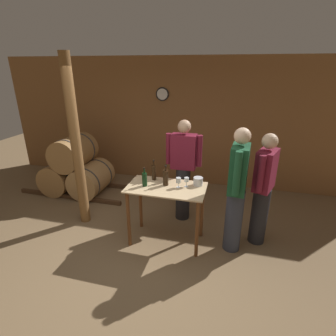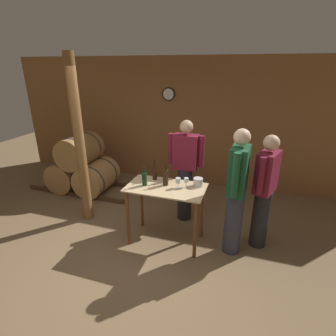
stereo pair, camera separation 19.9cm
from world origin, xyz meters
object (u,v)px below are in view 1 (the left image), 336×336
Objects in this scene: ice_bucket at (198,181)px; person_host at (183,169)px; wine_bottle_far_left at (145,179)px; wine_bottle_center at (166,175)px; wine_glass_near_center at (187,180)px; person_visitor_bearded at (237,189)px; person_visitor_with_scarf at (263,188)px; wine_glass_near_left at (178,180)px; wooden_post at (76,145)px; wine_bottle_left at (154,172)px; wine_bottle_right at (166,178)px.

person_host reaches higher than ice_bucket.
wine_bottle_center is at bearing 41.09° from wine_bottle_far_left.
person_host is (-0.17, 0.62, -0.09)m from wine_glass_near_center.
ice_bucket is at bearing 167.97° from person_visitor_bearded.
wine_glass_near_center is 0.08× the size of person_visitor_with_scarf.
wine_bottle_far_left is 0.48m from wine_glass_near_left.
wine_glass_near_left is 0.30m from ice_bucket.
wine_glass_near_center is at bearing 12.07° from wine_bottle_far_left.
wine_bottle_center is at bearing -0.24° from wooden_post.
wine_bottle_far_left is at bearing -10.83° from wooden_post.
wooden_post is 1.49m from wine_bottle_center.
person_visitor_with_scarf is (1.38, 0.15, -0.12)m from wine_bottle_center.
ice_bucket is at bearing 16.18° from wine_bottle_far_left.
wooden_post is at bearing 179.76° from wine_bottle_center.
wine_bottle_left is 2.26× the size of wine_glass_near_center.
wine_glass_near_left reaches higher than wine_glass_near_center.
wine_glass_near_left reaches higher than ice_bucket.
wine_bottle_right is 0.67m from person_host.
person_visitor_bearded is (0.80, 0.03, -0.05)m from wine_glass_near_left.
wine_bottle_left is 0.62m from person_host.
wine_glass_near_left is (0.41, -0.17, -0.02)m from wine_bottle_left.
wine_bottle_left is at bearing 74.85° from wine_bottle_far_left.
wine_bottle_left is 0.18× the size of person_host.
wine_glass_near_center is 0.08× the size of person_visitor_bearded.
person_visitor_bearded is at bearing -3.03° from wooden_post.
wine_glass_near_left is (0.22, -0.15, 0.00)m from wine_bottle_center.
person_host is 0.96× the size of person_visitor_bearded.
person_visitor_bearded reaches higher than wine_bottle_center.
wine_bottle_left reaches higher than wine_bottle_center.
wooden_post is 1.61× the size of person_visitor_with_scarf.
wine_glass_near_center is at bearing -166.97° from person_visitor_with_scarf.
wine_bottle_left is (1.25, 0.01, -0.32)m from wooden_post.
wine_bottle_far_left is at bearing -175.61° from person_visitor_bearded.
wine_bottle_left is 0.67m from ice_bucket.
wooden_post is 8.96× the size of wine_bottle_right.
wine_bottle_center is at bearing -4.90° from wine_bottle_left.
person_host is (1.60, 0.52, -0.43)m from wooden_post.
wine_glass_near_center is (1.77, -0.10, -0.35)m from wooden_post.
wooden_post reaches higher than person_visitor_with_scarf.
wine_bottle_left is at bearing 157.86° from wine_glass_near_left.
wine_bottle_right is at bearing 19.60° from wine_bottle_far_left.
wine_bottle_right is at bearing -4.93° from wooden_post.
person_visitor_bearded is at bearing 4.39° from wine_bottle_far_left.
wine_bottle_left is 1.05× the size of wine_bottle_right.
ice_bucket is at bearing 30.23° from wine_glass_near_center.
wine_bottle_center is 0.16× the size of person_visitor_with_scarf.
wooden_post is at bearing 169.17° from wine_bottle_far_left.
wine_bottle_right reaches higher than wine_bottle_far_left.
person_visitor_bearded reaches higher than wine_bottle_left.
wine_bottle_far_left is (1.19, -0.23, -0.34)m from wooden_post.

